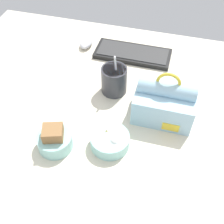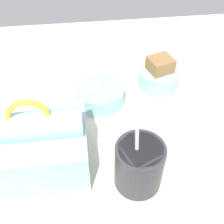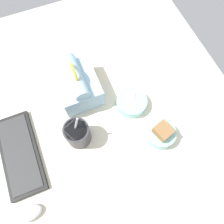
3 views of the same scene
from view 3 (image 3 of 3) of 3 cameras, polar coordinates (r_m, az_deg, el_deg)
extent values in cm
cube|color=beige|center=(87.81, -1.34, -2.72)|extent=(140.00, 110.00, 2.00)
cube|color=black|center=(89.34, -22.91, -9.80)|extent=(31.49, 13.02, 1.80)
cube|color=#333333|center=(88.39, -23.16, -9.64)|extent=(28.97, 10.67, 0.30)
cube|color=#9EC6DB|center=(88.94, -8.91, 6.87)|extent=(19.47, 15.56, 10.07)
cylinder|color=#9EC6DB|center=(83.35, -9.57, 9.06)|extent=(18.50, 5.54, 5.54)
cube|color=yellow|center=(93.26, -4.78, 9.53)|extent=(5.45, 0.30, 3.02)
torus|color=yellow|center=(81.27, -9.84, 9.97)|extent=(7.81, 1.00, 7.81)
cylinder|color=#333338|center=(80.89, -8.94, -5.61)|extent=(9.23, 9.23, 10.25)
cylinder|color=orange|center=(76.34, -9.47, -4.57)|extent=(8.12, 8.12, 0.60)
cylinder|color=silver|center=(75.25, -9.47, -3.65)|extent=(0.70, 3.53, 11.60)
cylinder|color=#93D1CC|center=(84.66, 12.59, -5.71)|extent=(10.85, 10.85, 4.89)
cube|color=olive|center=(82.15, 12.97, -5.17)|extent=(7.35, 7.00, 6.84)
cylinder|color=#93D1CC|center=(87.91, 5.12, 2.42)|extent=(12.12, 12.12, 4.36)
ellipsoid|color=white|center=(87.64, 5.24, 3.97)|extent=(3.30, 3.30, 3.88)
cone|color=#F4DB84|center=(85.90, 4.56, 1.52)|extent=(5.48, 5.48, 3.70)
sphere|color=#4C5623|center=(88.93, 7.18, 3.45)|extent=(1.45, 1.45, 1.45)
sphere|color=#4C5623|center=(88.92, 6.63, 3.57)|extent=(1.45, 1.45, 1.45)
ellipsoid|color=silver|center=(84.89, -20.98, -23.49)|extent=(5.17, 9.18, 3.20)
camera|label=1|loc=(0.83, 54.67, 45.46)|focal=45.00mm
camera|label=2|loc=(0.57, -48.85, 6.29)|focal=45.00mm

